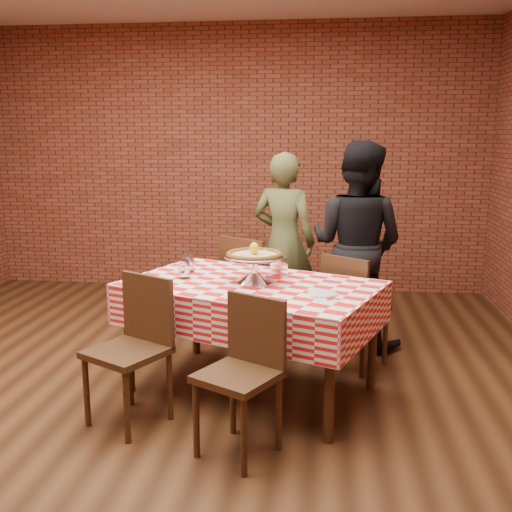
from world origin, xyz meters
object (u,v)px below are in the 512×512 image
(chair_near_right, at_px, (238,380))
(chair_far_right, at_px, (356,310))
(condiment_caddy, at_px, (279,266))
(chair_far_left, at_px, (257,291))
(water_glass_right, at_px, (189,263))
(pizza, at_px, (254,255))
(chair_near_left, at_px, (127,353))
(diner_black, at_px, (357,245))
(water_glass_left, at_px, (184,269))
(diner_olive, at_px, (284,241))
(table, at_px, (251,338))
(pizza_stand, at_px, (254,269))

(chair_near_right, height_order, chair_far_right, chair_far_right)
(condiment_caddy, height_order, chair_far_left, chair_far_left)
(water_glass_right, bearing_deg, pizza, -27.08)
(condiment_caddy, distance_m, chair_far_left, 0.79)
(pizza, xyz_separation_m, chair_near_left, (-0.69, -0.56, -0.50))
(water_glass_right, xyz_separation_m, diner_black, (1.22, 0.76, 0.02))
(water_glass_left, bearing_deg, diner_olive, 65.85)
(condiment_caddy, bearing_deg, table, -89.16)
(chair_far_right, bearing_deg, pizza, 70.90)
(table, relative_size, chair_far_right, 1.85)
(chair_near_left, xyz_separation_m, chair_far_right, (1.40, 1.07, -0.01))
(pizza_stand, xyz_separation_m, diner_olive, (0.10, 1.38, -0.06))
(pizza, bearing_deg, table, -144.29)
(water_glass_left, distance_m, chair_far_left, 0.97)
(water_glass_right, distance_m, diner_olive, 1.28)
(pizza_stand, xyz_separation_m, condiment_caddy, (0.15, 0.21, -0.02))
(chair_far_left, xyz_separation_m, diner_black, (0.80, 0.14, 0.37))
(pizza_stand, height_order, water_glass_left, pizza_stand)
(pizza_stand, bearing_deg, table, -144.29)
(table, bearing_deg, diner_olive, 85.09)
(table, distance_m, chair_far_right, 0.90)
(chair_far_left, bearing_deg, chair_far_right, -172.49)
(pizza, distance_m, chair_far_right, 1.01)
(table, height_order, chair_far_right, chair_far_right)
(table, height_order, water_glass_right, water_glass_right)
(table, bearing_deg, pizza, 35.71)
(chair_near_right, bearing_deg, water_glass_left, 148.16)
(pizza, height_order, chair_far_right, pizza)
(chair_near_left, bearing_deg, condiment_caddy, 70.94)
(pizza_stand, bearing_deg, water_glass_left, 171.72)
(chair_near_right, xyz_separation_m, diner_black, (0.71, 1.85, 0.41))
(chair_far_left, bearing_deg, pizza_stand, 127.60)
(water_glass_left, relative_size, water_glass_right, 1.00)
(chair_far_left, bearing_deg, water_glass_left, 95.50)
(diner_olive, height_order, diner_black, diner_black)
(water_glass_left, xyz_separation_m, condiment_caddy, (0.64, 0.14, 0.00))
(condiment_caddy, relative_size, chair_far_left, 0.14)
(diner_olive, relative_size, diner_black, 0.94)
(table, height_order, diner_olive, diner_olive)
(chair_near_left, bearing_deg, chair_near_right, 7.55)
(table, distance_m, pizza, 0.57)
(water_glass_left, height_order, diner_black, diner_black)
(condiment_caddy, bearing_deg, diner_olive, 129.95)
(water_glass_left, xyz_separation_m, chair_far_right, (1.19, 0.44, -0.39))
(pizza, bearing_deg, water_glass_left, 171.72)
(chair_far_right, height_order, diner_olive, diner_olive)
(diner_olive, bearing_deg, water_glass_left, 82.58)
(chair_near_right, bearing_deg, diner_black, 98.17)
(table, xyz_separation_m, chair_near_right, (0.03, -0.81, 0.05))
(water_glass_right, bearing_deg, chair_far_left, 56.04)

